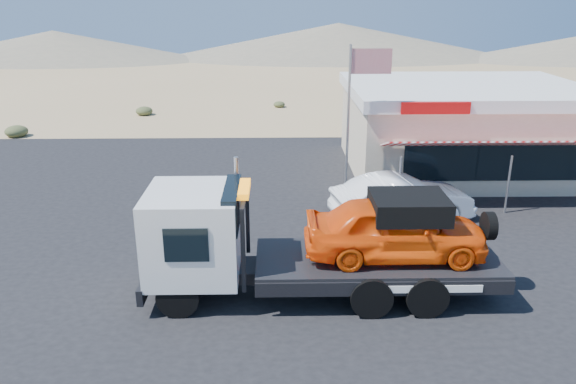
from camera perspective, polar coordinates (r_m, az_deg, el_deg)
name	(u,v)px	position (r m, az deg, el deg)	size (l,w,h in m)	color
ground	(212,255)	(17.82, -7.70, -6.32)	(120.00, 120.00, 0.00)	#A0875B
asphalt_lot	(276,218)	(20.44, -1.22, -2.62)	(32.00, 24.00, 0.02)	black
tow_truck	(313,237)	(14.80, 2.59, -4.64)	(9.24, 2.74, 3.09)	black
white_sedan	(402,199)	(20.28, 11.49, -0.70)	(1.74, 4.98, 1.64)	silver
jerky_store	(462,127)	(26.92, 17.26, 6.37)	(10.40, 9.97, 3.90)	#C4B494
flagpole	(355,107)	(21.01, 6.81, 8.55)	(1.55, 0.10, 6.00)	#99999E
distant_hills	(180,44)	(72.28, -10.95, 14.56)	(126.00, 48.00, 4.20)	#726B59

